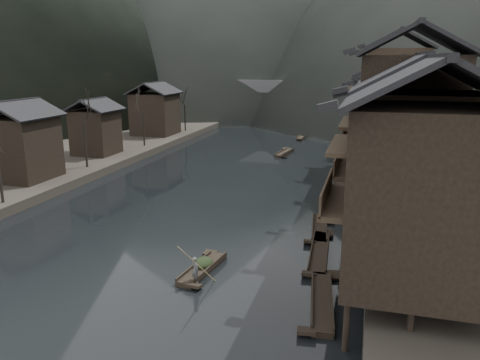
% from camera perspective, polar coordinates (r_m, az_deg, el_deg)
% --- Properties ---
extents(water, '(300.00, 300.00, 0.00)m').
position_cam_1_polar(water, '(36.08, -9.57, -7.20)').
color(water, black).
rests_on(water, ground).
extents(left_bank, '(40.00, 200.00, 1.20)m').
position_cam_1_polar(left_bank, '(86.93, -19.44, 5.28)').
color(left_bank, '#2D2823').
rests_on(left_bank, ground).
extents(stilt_houses, '(9.00, 67.60, 16.90)m').
position_cam_1_polar(stilt_houses, '(49.99, 18.88, 8.95)').
color(stilt_houses, black).
rests_on(stilt_houses, ground).
extents(left_houses, '(8.10, 53.20, 8.73)m').
position_cam_1_polar(left_houses, '(61.86, -19.23, 6.65)').
color(left_houses, black).
rests_on(left_houses, left_bank).
extents(bare_trees, '(3.92, 60.40, 7.83)m').
position_cam_1_polar(bare_trees, '(56.02, -19.01, 6.95)').
color(bare_trees, black).
rests_on(bare_trees, left_bank).
extents(moored_sampans, '(3.31, 50.29, 0.47)m').
position_cam_1_polar(moored_sampans, '(46.76, 11.71, -1.99)').
color(moored_sampans, black).
rests_on(moored_sampans, water).
extents(midriver_boats, '(1.88, 21.29, 0.45)m').
position_cam_1_polar(midriver_boats, '(75.14, 6.60, 4.38)').
color(midriver_boats, black).
rests_on(midriver_boats, water).
extents(stone_bridge, '(40.00, 6.00, 9.00)m').
position_cam_1_polar(stone_bridge, '(103.58, 7.62, 9.83)').
color(stone_bridge, '#4C4C4F').
rests_on(stone_bridge, ground).
extents(hero_sampan, '(1.78, 5.54, 0.44)m').
position_cam_1_polar(hero_sampan, '(30.62, -4.58, -10.68)').
color(hero_sampan, black).
rests_on(hero_sampan, water).
extents(cargo_heap, '(1.20, 1.58, 0.72)m').
position_cam_1_polar(cargo_heap, '(30.59, -4.49, -9.47)').
color(cargo_heap, black).
rests_on(cargo_heap, hero_sampan).
extents(boatman, '(0.70, 0.68, 1.62)m').
position_cam_1_polar(boatman, '(28.49, -5.48, -10.38)').
color(boatman, '#525254').
rests_on(boatman, hero_sampan).
extents(bamboo_pole, '(1.81, 1.98, 3.03)m').
position_cam_1_polar(bamboo_pole, '(27.53, -5.21, -6.04)').
color(bamboo_pole, '#8C7A51').
rests_on(bamboo_pole, boatman).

